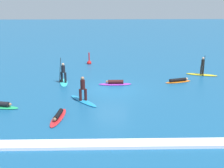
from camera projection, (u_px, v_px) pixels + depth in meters
ground_plane at (112, 90)px, 25.38m from camera, size 120.00×120.00×0.00m
surfer_on_yellow_board at (202, 71)px, 29.52m from camera, size 2.97×1.53×2.03m
surfer_on_green_board at (0, 105)px, 21.55m from camera, size 2.81×1.25×0.46m
surfer_on_red_board at (58, 116)px, 19.78m from camera, size 1.04×3.09×0.40m
surfer_on_purple_board at (115, 83)px, 26.71m from camera, size 2.84×0.74×0.43m
surfer_on_blue_board at (83, 95)px, 22.60m from camera, size 2.43×2.84×1.92m
surfer_on_teal_board at (63, 77)px, 27.02m from camera, size 1.00×2.52×2.29m
surfer_on_orange_board at (178, 81)px, 27.40m from camera, size 2.52×1.27×0.36m
marker_buoy at (89, 62)px, 33.94m from camera, size 0.49×0.49×1.40m
wave_crest at (116, 144)px, 16.36m from camera, size 24.82×0.90×0.18m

